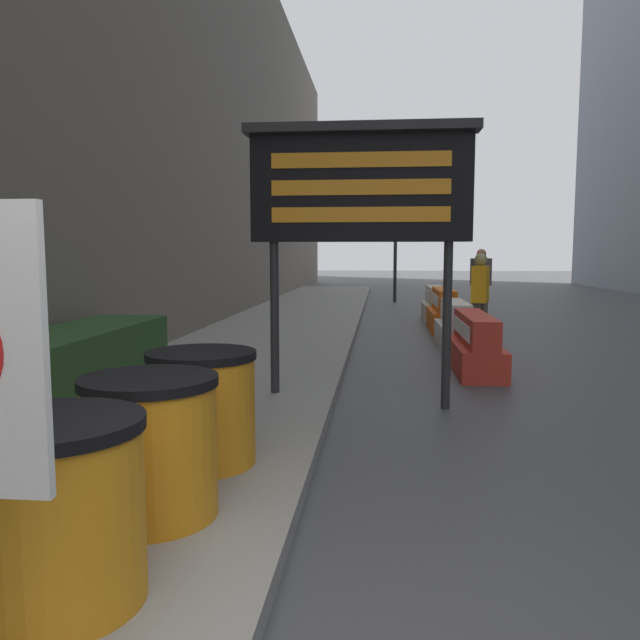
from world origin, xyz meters
name	(u,v)px	position (x,y,z in m)	size (l,w,h in m)	color
building_left_facade	(169,53)	(-3.47, 9.80, 5.45)	(0.40, 50.40, 10.89)	#706656
hedge_strip	(45,379)	(-2.67, 3.61, 0.54)	(0.90, 4.33, 0.80)	#284C23
barrel_drum_foreground	(55,511)	(-0.94, 0.64, 0.58)	(0.83, 0.83, 0.86)	orange
barrel_drum_middle	(151,446)	(-0.86, 1.61, 0.58)	(0.83, 0.83, 0.86)	orange
barrel_drum_back	(202,407)	(-0.82, 2.57, 0.58)	(0.83, 0.83, 0.86)	orange
message_board	(361,189)	(0.28, 5.01, 2.44)	(2.54, 0.36, 3.12)	#28282B
jersey_barrier_red_striped	(475,346)	(1.90, 7.33, 0.37)	(0.63, 2.12, 0.84)	red
jersey_barrier_white	(455,327)	(1.90, 9.80, 0.37)	(0.63, 1.88, 0.84)	silver
jersey_barrier_orange_far	(443,313)	(1.90, 12.07, 0.42)	(0.62, 2.03, 0.94)	orange
jersey_barrier_cream	(435,305)	(1.90, 14.40, 0.39)	(0.60, 1.63, 0.88)	beige
traffic_cone_near	(443,298)	(2.38, 17.23, 0.38)	(0.44, 0.44, 0.78)	black
traffic_light_near_curb	(396,228)	(1.00, 20.25, 2.62)	(0.28, 0.45, 3.60)	#2D2D30
pedestrian_worker	(480,292)	(2.32, 9.66, 1.02)	(0.39, 0.51, 1.73)	#514C42
pedestrian_passerby	(481,278)	(3.11, 14.76, 1.09)	(0.53, 0.38, 1.84)	#333338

